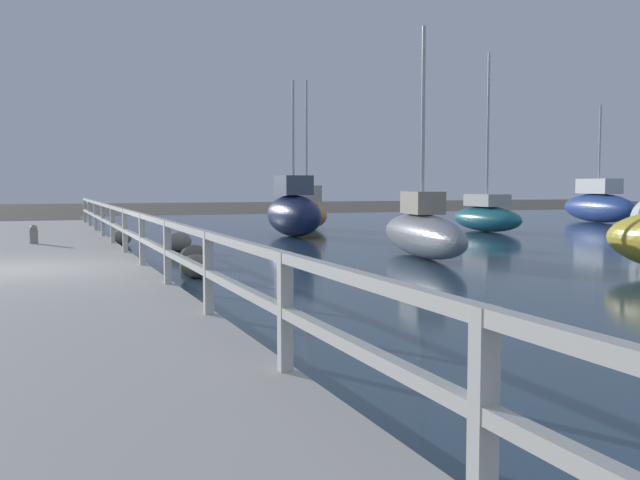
# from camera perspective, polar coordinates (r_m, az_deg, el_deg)

# --- Properties ---
(ground_plane) EXTENTS (120.00, 120.00, 0.00)m
(ground_plane) POSITION_cam_1_polar(r_m,az_deg,el_deg) (13.60, -22.55, -3.62)
(ground_plane) COLOR #4C473D
(dock_walkway) EXTENTS (4.58, 36.00, 0.36)m
(dock_walkway) POSITION_cam_1_polar(r_m,az_deg,el_deg) (13.57, -22.57, -2.87)
(dock_walkway) COLOR beige
(dock_walkway) RESTS_ON ground
(railing) EXTENTS (0.10, 32.50, 0.92)m
(railing) POSITION_cam_1_polar(r_m,az_deg,el_deg) (13.61, -13.41, 0.75)
(railing) COLOR beige
(railing) RESTS_ON dock_walkway
(boulder_mid_strip) EXTENTS (0.59, 0.53, 0.44)m
(boulder_mid_strip) POSITION_cam_1_polar(r_m,az_deg,el_deg) (22.79, -14.89, 0.18)
(boulder_mid_strip) COLOR gray
(boulder_mid_strip) RESTS_ON ground
(boulder_near_dock) EXTENTS (0.61, 0.55, 0.46)m
(boulder_near_dock) POSITION_cam_1_polar(r_m,az_deg,el_deg) (14.45, -9.45, -1.98)
(boulder_near_dock) COLOR slate
(boulder_near_dock) RESTS_ON ground
(boulder_downstream) EXTENTS (0.70, 0.63, 0.53)m
(boulder_downstream) POSITION_cam_1_polar(r_m,az_deg,el_deg) (20.28, -10.74, -0.13)
(boulder_downstream) COLOR gray
(boulder_downstream) RESTS_ON ground
(boulder_water_edge) EXTENTS (0.62, 0.56, 0.47)m
(boulder_water_edge) POSITION_cam_1_polar(r_m,az_deg,el_deg) (16.57, -9.54, -1.18)
(boulder_water_edge) COLOR #666056
(boulder_water_edge) RESTS_ON ground
(mooring_bollard) EXTENTS (0.20, 0.20, 0.46)m
(mooring_bollard) POSITION_cam_1_polar(r_m,az_deg,el_deg) (19.33, -20.97, 0.41)
(mooring_bollard) COLOR gray
(mooring_bollard) RESTS_ON dock_walkway
(sailboat_teal) EXTENTS (1.54, 4.28, 6.68)m
(sailboat_teal) POSITION_cam_1_polar(r_m,az_deg,el_deg) (29.02, 12.58, 1.81)
(sailboat_teal) COLOR #1E707A
(sailboat_teal) RESTS_ON water_surface
(sailboat_gray) EXTENTS (1.96, 5.59, 5.58)m
(sailboat_gray) POSITION_cam_1_polar(r_m,az_deg,el_deg) (18.46, 7.78, 0.61)
(sailboat_gray) COLOR gray
(sailboat_gray) RESTS_ON water_surface
(sailboat_blue) EXTENTS (2.33, 5.96, 5.47)m
(sailboat_blue) POSITION_cam_1_polar(r_m,az_deg,el_deg) (37.53, 20.44, 2.53)
(sailboat_blue) COLOR #2D4C9E
(sailboat_blue) RESTS_ON water_surface
(sailboat_navy) EXTENTS (1.39, 4.06, 5.31)m
(sailboat_navy) POSITION_cam_1_polar(r_m,az_deg,el_deg) (25.66, -2.04, 2.13)
(sailboat_navy) COLOR #192347
(sailboat_navy) RESTS_ON water_surface
(sailboat_orange) EXTENTS (2.10, 3.34, 5.91)m
(sailboat_orange) POSITION_cam_1_polar(r_m,az_deg,el_deg) (30.02, -1.04, 2.10)
(sailboat_orange) COLOR orange
(sailboat_orange) RESTS_ON water_surface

